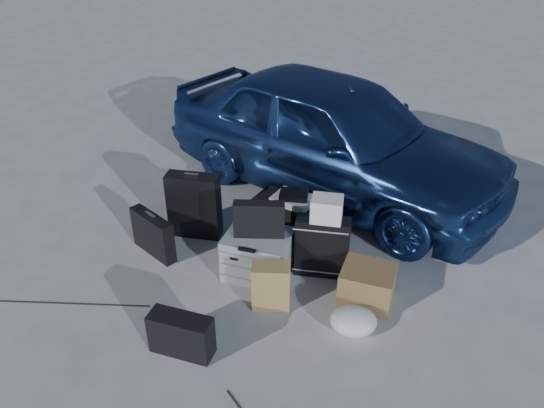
# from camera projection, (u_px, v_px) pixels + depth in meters

# --- Properties ---
(ground) EXTENTS (60.00, 60.00, 0.00)m
(ground) POSITION_uv_depth(u_px,v_px,m) (239.00, 308.00, 4.11)
(ground) COLOR beige
(ground) RESTS_ON ground
(car) EXTENTS (3.93, 2.53, 1.25)m
(car) POSITION_uv_depth(u_px,v_px,m) (333.00, 134.00, 5.42)
(car) COLOR #27488E
(car) RESTS_ON ground
(pelican_case) EXTENTS (0.54, 0.45, 0.38)m
(pelican_case) POSITION_uv_depth(u_px,v_px,m) (258.00, 254.00, 4.39)
(pelican_case) COLOR #96989B
(pelican_case) RESTS_ON ground
(laptop_bag) EXTENTS (0.42, 0.23, 0.31)m
(laptop_bag) POSITION_uv_depth(u_px,v_px,m) (259.00, 219.00, 4.21)
(laptop_bag) COLOR black
(laptop_bag) RESTS_ON pelican_case
(briefcase) EXTENTS (0.50, 0.30, 0.39)m
(briefcase) POSITION_uv_depth(u_px,v_px,m) (153.00, 234.00, 4.63)
(briefcase) COLOR black
(briefcase) RESTS_ON ground
(suitcase_left) EXTENTS (0.50, 0.25, 0.62)m
(suitcase_left) POSITION_uv_depth(u_px,v_px,m) (194.00, 205.00, 4.82)
(suitcase_left) COLOR black
(suitcase_left) RESTS_ON ground
(suitcase_right) EXTENTS (0.46, 0.24, 0.53)m
(suitcase_right) POSITION_uv_depth(u_px,v_px,m) (322.00, 247.00, 4.35)
(suitcase_right) COLOR black
(suitcase_right) RESTS_ON ground
(white_carton) EXTENTS (0.27, 0.23, 0.19)m
(white_carton) POSITION_uv_depth(u_px,v_px,m) (327.00, 209.00, 4.17)
(white_carton) COLOR silver
(white_carton) RESTS_ON suitcase_right
(duffel_bag) EXTENTS (0.76, 0.43, 0.36)m
(duffel_bag) POSITION_uv_depth(u_px,v_px,m) (293.00, 219.00, 4.87)
(duffel_bag) COLOR black
(duffel_bag) RESTS_ON ground
(flat_box_white) EXTENTS (0.40, 0.33, 0.06)m
(flat_box_white) POSITION_uv_depth(u_px,v_px,m) (293.00, 200.00, 4.75)
(flat_box_white) COLOR silver
(flat_box_white) RESTS_ON duffel_bag
(flat_box_black) EXTENTS (0.28, 0.23, 0.05)m
(flat_box_black) POSITION_uv_depth(u_px,v_px,m) (294.00, 195.00, 4.71)
(flat_box_black) COLOR black
(flat_box_black) RESTS_ON flat_box_white
(kraft_bag) EXTENTS (0.33, 0.25, 0.38)m
(kraft_bag) POSITION_uv_depth(u_px,v_px,m) (271.00, 286.00, 4.04)
(kraft_bag) COLOR #A27C46
(kraft_bag) RESTS_ON ground
(cardboard_box) EXTENTS (0.41, 0.36, 0.30)m
(cardboard_box) POSITION_uv_depth(u_px,v_px,m) (367.00, 285.00, 4.11)
(cardboard_box) COLOR brown
(cardboard_box) RESTS_ON ground
(plastic_bag) EXTENTS (0.42, 0.40, 0.19)m
(plastic_bag) POSITION_uv_depth(u_px,v_px,m) (353.00, 321.00, 3.86)
(plastic_bag) COLOR silver
(plastic_bag) RESTS_ON ground
(messenger_bag) EXTENTS (0.45, 0.18, 0.31)m
(messenger_bag) POSITION_uv_depth(u_px,v_px,m) (181.00, 335.00, 3.66)
(messenger_bag) COLOR black
(messenger_bag) RESTS_ON ground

